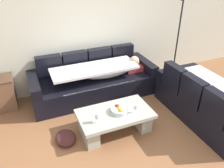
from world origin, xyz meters
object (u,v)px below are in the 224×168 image
Objects in this scene: crumpled_garment at (66,138)px; fruit_bowl at (119,110)px; coffee_table at (115,119)px; wine_glass_near_left at (97,116)px; floor_lamp at (178,34)px; couch_along_wall at (96,81)px; open_magazine at (132,109)px; wine_glass_near_right at (135,107)px; couch_near_window at (207,102)px.

fruit_bowl is at bearing -6.63° from crumpled_garment.
wine_glass_near_left is (-0.35, -0.13, 0.26)m from coffee_table.
floor_lamp is (2.35, 1.30, 0.62)m from wine_glass_near_left.
coffee_table is 0.45m from wine_glass_near_left.
fruit_bowl is at bearing 14.80° from wine_glass_near_left.
couch_along_wall reaches higher than wine_glass_near_left.
floor_lamp is (1.91, -0.05, 0.79)m from couch_along_wall.
open_magazine is (0.63, 0.08, -0.11)m from wine_glass_near_left.
couch_along_wall is at bearing 98.28° from wine_glass_near_right.
wine_glass_near_left is 2.76m from floor_lamp.
coffee_table is 0.41m from wine_glass_near_right.
wine_glass_near_right is 1.22m from crumpled_garment.
couch_near_window reaches higher than wine_glass_near_right.
open_magazine is at bearing -6.67° from crumpled_garment.
fruit_bowl reaches higher than open_magazine.
floor_lamp is at bearing 30.37° from coffee_table.
coffee_table is at bearing -5.93° from crumpled_garment.
floor_lamp reaches higher than wine_glass_near_left.
open_magazine is at bearing -8.79° from coffee_table.
couch_near_window is 2.50m from crumpled_garment.
couch_near_window is 4.75× the size of crumpled_garment.
wine_glass_near_right is (0.22, -0.12, 0.08)m from fruit_bowl.
couch_near_window is at bearing -10.37° from coffee_table.
crumpled_garment is (-0.82, 0.09, -0.18)m from coffee_table.
wine_glass_near_right is at bearing 83.31° from couch_near_window.
wine_glass_near_left is 0.68m from crumpled_garment.
coffee_table is 4.29× the size of open_magazine.
couch_near_window is 1.60m from fruit_bowl.
wine_glass_near_left is 1.00× the size of wine_glass_near_right.
open_magazine is (-1.35, 0.26, 0.05)m from couch_near_window.
couch_near_window is 0.97× the size of floor_lamp.
couch_along_wall is 2.07m from floor_lamp.
crumpled_garment is (-1.11, 0.23, -0.44)m from wine_glass_near_right.
floor_lamp is (1.93, 1.19, 0.70)m from fruit_bowl.
floor_lamp is at bearing 31.63° from fruit_bowl.
coffee_table is 2.48m from floor_lamp.
crumpled_garment is at bearing -158.93° from floor_lamp.
wine_glass_near_left is at bearing -165.20° from fruit_bowl.
wine_glass_near_left is 0.42× the size of crumpled_garment.
fruit_bowl is (0.07, -0.02, 0.18)m from coffee_table.
fruit_bowl is 2.37m from floor_lamp.
couch_near_window is 1.37m from wine_glass_near_right.
couch_near_window is 6.78× the size of fruit_bowl.
wine_glass_near_right is (0.20, -1.37, 0.17)m from couch_along_wall.
open_magazine is at bearing 93.34° from wine_glass_near_right.
fruit_bowl reaches higher than coffee_table.
coffee_table reaches higher than crumpled_garment.
crumpled_garment is at bearing 174.07° from coffee_table.
fruit_bowl is 0.27m from wine_glass_near_right.
open_magazine is at bearing -144.65° from floor_lamp.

